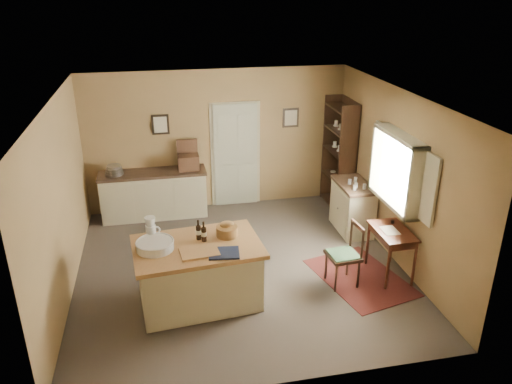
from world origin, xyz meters
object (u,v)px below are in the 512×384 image
desk_chair (343,256)px  right_cabinet (353,207)px  writing_desk (392,236)px  shelving_unit (341,154)px  work_island (198,272)px  sideboard (154,193)px

desk_chair → right_cabinet: size_ratio=0.95×
writing_desk → shelving_unit: bearing=86.6°
work_island → sideboard: bearing=95.0°
work_island → desk_chair: (2.13, 0.04, -0.01)m
desk_chair → sideboard: bearing=127.6°
shelving_unit → desk_chair: bearing=-109.2°
work_island → writing_desk: (2.92, 0.12, 0.18)m
work_island → right_cabinet: (2.92, 1.66, -0.02)m
writing_desk → right_cabinet: size_ratio=0.82×
work_island → shelving_unit: size_ratio=0.84×
sideboard → shelving_unit: size_ratio=0.92×
sideboard → right_cabinet: 3.69m
sideboard → shelving_unit: bearing=-3.2°
writing_desk → sideboard: bearing=140.6°
sideboard → work_island: bearing=-79.6°
right_cabinet → sideboard: bearing=159.4°
writing_desk → work_island: bearing=-177.6°
sideboard → writing_desk: 4.48m
work_island → desk_chair: work_island is taller
desk_chair → shelving_unit: size_ratio=0.44×
work_island → shelving_unit: (3.07, 2.76, 0.59)m
sideboard → right_cabinet: bearing=-20.6°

